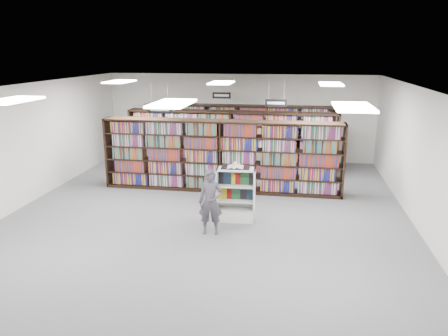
% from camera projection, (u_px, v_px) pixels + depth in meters
% --- Properties ---
extents(floor, '(12.00, 12.00, 0.00)m').
position_uv_depth(floor, '(208.00, 214.00, 11.13)').
color(floor, '#515257').
rests_on(floor, ground).
extents(ceiling, '(10.00, 12.00, 0.10)m').
position_uv_depth(ceiling, '(207.00, 87.00, 10.29)').
color(ceiling, white).
rests_on(ceiling, wall_back).
extents(wall_back, '(10.00, 0.10, 3.20)m').
position_uv_depth(wall_back, '(239.00, 117.00, 16.43)').
color(wall_back, silver).
rests_on(wall_back, ground).
extents(wall_front, '(10.00, 0.10, 3.20)m').
position_uv_depth(wall_front, '(104.00, 270.00, 4.99)').
color(wall_front, silver).
rests_on(wall_front, ground).
extents(wall_left, '(0.10, 12.00, 3.20)m').
position_uv_depth(wall_left, '(22.00, 146.00, 11.49)').
color(wall_left, silver).
rests_on(wall_left, ground).
extents(wall_right, '(0.10, 12.00, 3.20)m').
position_uv_depth(wall_right, '(423.00, 161.00, 9.93)').
color(wall_right, silver).
rests_on(wall_right, ground).
extents(bookshelf_row_near, '(7.00, 0.60, 2.10)m').
position_uv_depth(bookshelf_row_near, '(221.00, 156.00, 12.76)').
color(bookshelf_row_near, black).
rests_on(bookshelf_row_near, floor).
extents(bookshelf_row_mid, '(7.00, 0.60, 2.10)m').
position_uv_depth(bookshelf_row_mid, '(231.00, 142.00, 14.66)').
color(bookshelf_row_mid, black).
rests_on(bookshelf_row_mid, floor).
extents(bookshelf_row_far, '(7.00, 0.60, 2.10)m').
position_uv_depth(bookshelf_row_far, '(238.00, 133.00, 16.28)').
color(bookshelf_row_far, black).
rests_on(bookshelf_row_far, floor).
extents(aisle_sign_left, '(0.65, 0.02, 0.80)m').
position_uv_depth(aisle_sign_left, '(160.00, 109.00, 11.65)').
color(aisle_sign_left, '#B2B2B7').
rests_on(aisle_sign_left, ceiling).
extents(aisle_sign_right, '(0.65, 0.02, 0.80)m').
position_uv_depth(aisle_sign_right, '(276.00, 102.00, 13.09)').
color(aisle_sign_right, '#B2B2B7').
rests_on(aisle_sign_right, ceiling).
extents(aisle_sign_center, '(0.65, 0.02, 0.80)m').
position_uv_depth(aisle_sign_center, '(222.00, 95.00, 15.31)').
color(aisle_sign_center, '#B2B2B7').
rests_on(aisle_sign_center, ceiling).
extents(troffer_front_left, '(0.60, 1.20, 0.04)m').
position_uv_depth(troffer_front_left, '(12.00, 100.00, 7.92)').
color(troffer_front_left, white).
rests_on(troffer_front_left, ceiling).
extents(troffer_front_center, '(0.60, 1.20, 0.04)m').
position_uv_depth(troffer_front_center, '(172.00, 103.00, 7.45)').
color(troffer_front_center, white).
rests_on(troffer_front_center, ceiling).
extents(troffer_front_right, '(0.60, 1.20, 0.04)m').
position_uv_depth(troffer_front_right, '(353.00, 107.00, 6.98)').
color(troffer_front_right, white).
rests_on(troffer_front_right, ceiling).
extents(troffer_back_left, '(0.60, 1.20, 0.04)m').
position_uv_depth(troffer_back_left, '(120.00, 82.00, 12.68)').
color(troffer_back_left, white).
rests_on(troffer_back_left, ceiling).
extents(troffer_back_center, '(0.60, 1.20, 0.04)m').
position_uv_depth(troffer_back_center, '(221.00, 83.00, 12.21)').
color(troffer_back_center, white).
rests_on(troffer_back_center, ceiling).
extents(troffer_back_right, '(0.60, 1.20, 0.04)m').
position_uv_depth(troffer_back_right, '(331.00, 84.00, 11.74)').
color(troffer_back_right, white).
rests_on(troffer_back_right, ceiling).
extents(endcap_display, '(0.96, 0.52, 1.31)m').
position_uv_depth(endcap_display, '(236.00, 202.00, 10.67)').
color(endcap_display, white).
rests_on(endcap_display, floor).
extents(open_book, '(0.70, 0.43, 0.13)m').
position_uv_depth(open_book, '(235.00, 166.00, 10.47)').
color(open_book, black).
rests_on(open_book, endcap_display).
extents(shopper, '(0.58, 0.41, 1.50)m').
position_uv_depth(shopper, '(211.00, 202.00, 9.76)').
color(shopper, '#47424C').
rests_on(shopper, floor).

